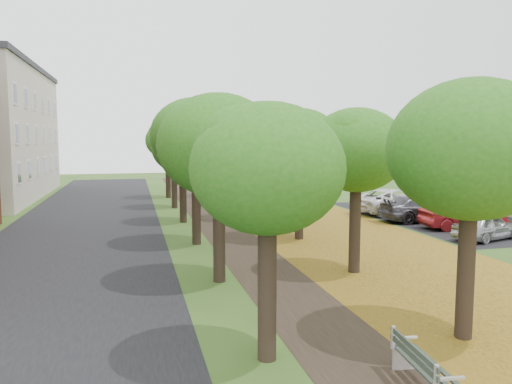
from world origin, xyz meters
TOP-DOWN VIEW (x-y plane):
  - ground at (0.00, 0.00)m, footprint 120.00×120.00m
  - street_asphalt at (-7.50, 15.00)m, footprint 8.00×70.00m
  - footpath at (0.00, 15.00)m, footprint 3.20×70.00m
  - leaf_verge at (5.00, 15.00)m, footprint 7.50×70.00m
  - parking_lot at (13.50, 16.00)m, footprint 9.00×16.00m
  - tree_row_west at (-2.20, 15.00)m, footprint 3.62×33.62m
  - tree_row_east at (2.60, 15.00)m, footprint 3.62×33.62m
  - bench at (0.26, -1.99)m, footprint 0.74×1.95m
  - car_silver at (11.00, 9.74)m, footprint 3.92×2.46m
  - car_red at (11.71, 12.45)m, footprint 4.44×1.78m
  - car_grey at (11.00, 15.05)m, footprint 4.97×2.03m
  - car_white at (11.00, 18.29)m, footprint 5.99×3.90m

SIDE VIEW (x-z plane):
  - ground at x=0.00m, z-range 0.00..0.00m
  - street_asphalt at x=-7.50m, z-range 0.00..0.01m
  - parking_lot at x=13.50m, z-range 0.00..0.01m
  - footpath at x=0.00m, z-range 0.00..0.01m
  - leaf_verge at x=5.00m, z-range 0.00..0.01m
  - bench at x=0.26m, z-range 0.02..0.92m
  - car_silver at x=11.00m, z-range 0.00..1.24m
  - car_red at x=11.71m, z-range 0.00..1.44m
  - car_grey at x=11.00m, z-range 0.00..1.44m
  - car_white at x=11.00m, z-range 0.00..1.53m
  - tree_row_west at x=-2.20m, z-range 1.39..7.32m
  - tree_row_east at x=2.60m, z-range 1.39..7.32m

